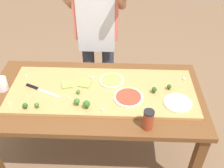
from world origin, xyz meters
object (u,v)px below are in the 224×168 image
object	(u,v)px
chefs_knife	(38,89)
cheese_crumble_a	(9,104)
pizza_whole_tomato_red	(129,97)
cheese_crumble_c	(93,78)
pizza_slice_near_left	(85,84)
broccoli_floret_center_left	(37,105)
prep_table	(96,103)
cook_center	(97,27)
cheese_crumble_d	(185,79)
broccoli_floret_front_left	(25,106)
cheese_crumble_f	(69,98)
broccoli_floret_back_mid	(77,101)
sauce_jar	(148,120)
pizza_whole_white_garlic	(178,103)
pizza_slice_far_left	(67,85)
flour_cup	(1,85)
broccoli_floret_back_left	(87,104)
pizza_whole_pesto_green	(112,80)
cheese_crumble_e	(26,75)
broccoli_floret_front_right	(154,90)
broccoli_floret_front_mid	(169,87)
cheese_crumble_b	(103,110)

from	to	relation	value
chefs_knife	cheese_crumble_a	world-z (taller)	chefs_knife
pizza_whole_tomato_red	cheese_crumble_c	world-z (taller)	cheese_crumble_c
chefs_knife	pizza_slice_near_left	xyz separation A→B (m)	(0.36, 0.08, 0.00)
broccoli_floret_center_left	prep_table	bearing A→B (deg)	27.00
chefs_knife	cook_center	size ratio (longest dim) A/B	0.18
cheese_crumble_c	cheese_crumble_d	xyz separation A→B (m)	(0.75, 0.01, -0.00)
pizza_whole_tomato_red	broccoli_floret_center_left	size ratio (longest dim) A/B	4.79
broccoli_floret_front_left	cheese_crumble_f	bearing A→B (deg)	21.61
broccoli_floret_back_mid	broccoli_floret_front_left	xyz separation A→B (m)	(-0.36, -0.05, -0.01)
chefs_knife	cheese_crumble_d	world-z (taller)	cheese_crumble_d
cheese_crumble_d	sauce_jar	xyz separation A→B (m)	(-0.33, -0.49, 0.04)
cook_center	sauce_jar	bearing A→B (deg)	-67.82
pizza_whole_white_garlic	pizza_whole_tomato_red	bearing A→B (deg)	172.69
pizza_whole_white_garlic	broccoli_floret_front_left	size ratio (longest dim) A/B	4.41
pizza_slice_near_left	pizza_slice_far_left	bearing A→B (deg)	-171.76
flour_cup	prep_table	bearing A→B (deg)	-1.91
broccoli_floret_back_left	cheese_crumble_d	bearing A→B (deg)	25.10
chefs_knife	cheese_crumble_a	bearing A→B (deg)	-132.32
pizza_whole_pesto_green	cheese_crumble_a	world-z (taller)	pizza_whole_pesto_green
cheese_crumble_e	broccoli_floret_center_left	bearing A→B (deg)	-62.37
prep_table	cheese_crumble_f	bearing A→B (deg)	-152.93
broccoli_floret_front_right	broccoli_floret_center_left	size ratio (longest dim) A/B	1.13
pizza_whole_white_garlic	broccoli_floret_back_mid	size ratio (longest dim) A/B	3.43
pizza_whole_white_garlic	broccoli_floret_front_left	bearing A→B (deg)	-175.02
pizza_whole_tomato_red	cheese_crumble_e	xyz separation A→B (m)	(-0.84, 0.24, -0.00)
prep_table	broccoli_floret_front_mid	bearing A→B (deg)	3.78
pizza_whole_pesto_green	pizza_slice_near_left	bearing A→B (deg)	-165.91
pizza_whole_pesto_green	broccoli_floret_center_left	distance (m)	0.61
chefs_knife	cheese_crumble_c	size ratio (longest dim) A/B	13.80
pizza_whole_white_garlic	cheese_crumble_a	distance (m)	1.22
cheese_crumble_b	flour_cup	xyz separation A→B (m)	(-0.81, 0.24, 0.01)
pizza_slice_near_left	cheese_crumble_e	distance (m)	0.51
broccoli_floret_back_left	cheese_crumble_b	xyz separation A→B (m)	(0.11, -0.02, -0.03)
broccoli_floret_front_right	broccoli_floret_center_left	bearing A→B (deg)	-166.96
cheese_crumble_e	flour_cup	size ratio (longest dim) A/B	0.14
cheese_crumble_b	broccoli_floret_front_mid	bearing A→B (deg)	26.62
chefs_knife	cheese_crumble_e	bearing A→B (deg)	130.59
pizza_whole_pesto_green	broccoli_floret_front_left	size ratio (longest dim) A/B	4.17
pizza_whole_tomato_red	pizza_slice_near_left	bearing A→B (deg)	157.08
cook_center	broccoli_floret_back_left	bearing A→B (deg)	-90.20
cheese_crumble_c	sauce_jar	world-z (taller)	sauce_jar
broccoli_floret_front_left	cheese_crumble_b	world-z (taller)	broccoli_floret_front_left
broccoli_floret_front_mid	broccoli_floret_front_right	bearing A→B (deg)	-160.02
cook_center	prep_table	bearing A→B (deg)	-86.78
broccoli_floret_front_left	cheese_crumble_f	world-z (taller)	broccoli_floret_front_left
pizza_whole_pesto_green	broccoli_floret_front_left	distance (m)	0.69
cheese_crumble_f	cheese_crumble_b	bearing A→B (deg)	-23.61
pizza_slice_far_left	cheese_crumble_a	size ratio (longest dim) A/B	6.27
broccoli_floret_back_mid	sauce_jar	size ratio (longest dim) A/B	0.40
chefs_knife	cook_center	xyz separation A→B (m)	(0.41, 0.69, 0.19)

